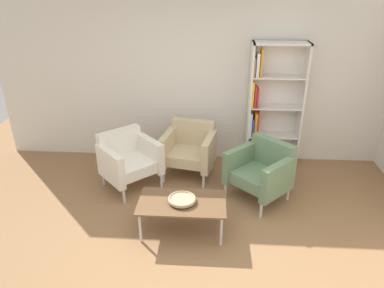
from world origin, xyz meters
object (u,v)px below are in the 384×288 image
at_px(decorative_bowl, 182,199).
at_px(armchair_corner_red, 190,148).
at_px(armchair_by_bookshelf, 261,170).
at_px(armchair_near_window, 128,159).
at_px(bookshelf_tall, 269,109).
at_px(coffee_table_low, 182,204).

xyz_separation_m(decorative_bowl, armchair_corner_red, (-0.01, 1.36, -0.02)).
height_order(armchair_by_bookshelf, armchair_near_window, same).
relative_size(bookshelf_tall, armchair_near_window, 2.00).
distance_m(decorative_bowl, armchair_corner_red, 1.36).
bearing_deg(armchair_by_bookshelf, decorative_bowl, -97.63).
height_order(coffee_table_low, armchair_by_bookshelf, armchair_by_bookshelf).
xyz_separation_m(bookshelf_tall, armchair_near_window, (-2.01, -0.81, -0.50)).
distance_m(bookshelf_tall, coffee_table_low, 2.21).
xyz_separation_m(armchair_corner_red, armchair_by_bookshelf, (0.99, -0.59, 0.00)).
height_order(bookshelf_tall, coffee_table_low, bookshelf_tall).
xyz_separation_m(bookshelf_tall, coffee_table_low, (-1.17, -1.79, -0.54)).
relative_size(bookshelf_tall, decorative_bowl, 5.94).
bearing_deg(coffee_table_low, armchair_corner_red, 90.35).
bearing_deg(bookshelf_tall, coffee_table_low, -123.13).
height_order(decorative_bowl, armchair_near_window, armchair_near_window).
distance_m(coffee_table_low, armchair_corner_red, 1.37).
height_order(bookshelf_tall, armchair_by_bookshelf, bookshelf_tall).
bearing_deg(armchair_corner_red, armchair_near_window, -143.96).
relative_size(armchair_corner_red, armchair_near_window, 0.87).
relative_size(coffee_table_low, armchair_by_bookshelf, 1.05).
relative_size(bookshelf_tall, coffee_table_low, 1.90).
xyz_separation_m(coffee_table_low, armchair_near_window, (-0.84, 0.98, 0.05)).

